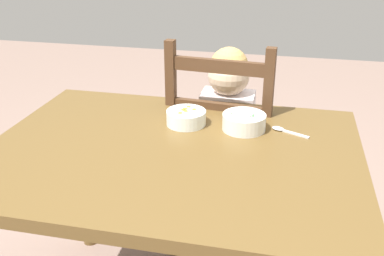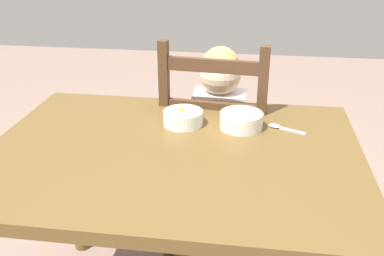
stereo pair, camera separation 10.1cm
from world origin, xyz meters
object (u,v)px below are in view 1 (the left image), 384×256
Objects in this scene: dining_chair at (224,158)px; dining_table at (173,179)px; bowl_of_peas at (244,121)px; spoon at (283,130)px; child_figure at (226,124)px; bowl_of_carrots at (187,117)px.

dining_table is at bearing -101.38° from dining_chair.
dining_chair is at bearing 109.95° from bowl_of_peas.
dining_table is 8.95× the size of spoon.
child_figure is (0.00, -0.00, 0.16)m from dining_chair.
bowl_of_carrots reaches higher than spoon.
dining_table is 0.24m from bowl_of_carrots.
bowl_of_peas is 0.20m from bowl_of_carrots.
dining_table is 0.32m from bowl_of_peas.
child_figure is 0.39m from spoon.
dining_chair is 7.56× the size of spoon.
child_figure is 0.34m from bowl_of_carrots.
bowl_of_carrots is (-0.10, -0.29, 0.15)m from child_figure.
bowl_of_carrots is at bearing -108.22° from dining_chair.
dining_chair reaches higher than spoon.
bowl_of_peas is 1.13× the size of spoon.
dining_table is 0.50m from child_figure.
child_figure is 7.17× the size of spoon.
dining_chair reaches higher than bowl_of_carrots.
bowl_of_peas is at bearing -173.98° from spoon.
child_figure reaches higher than bowl_of_carrots.
bowl_of_carrots is at bearing 89.58° from dining_table.
bowl_of_peas is 0.14m from spoon.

